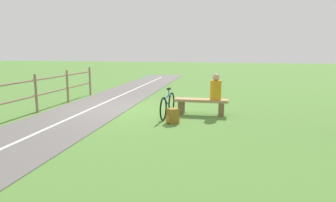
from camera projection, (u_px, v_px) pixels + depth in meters
ground_plane at (126, 109)px, 10.13m from camera, size 80.00×80.00×0.00m
paved_path at (19, 142)px, 6.52m from camera, size 5.52×36.09×0.02m
path_centre_line at (19, 141)px, 6.52m from camera, size 2.77×31.90×0.00m
bench at (201, 104)px, 9.24m from camera, size 1.65×0.52×0.48m
person_seated at (216, 88)px, 9.07m from camera, size 0.35×0.35×0.78m
bicycle at (168, 105)px, 8.91m from camera, size 0.08×1.63×0.85m
backpack at (173, 116)px, 8.16m from camera, size 0.37×0.37×0.40m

